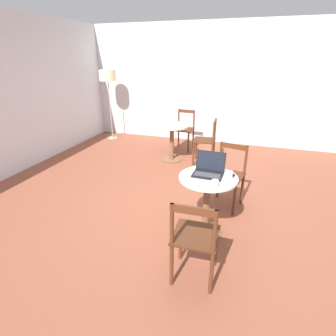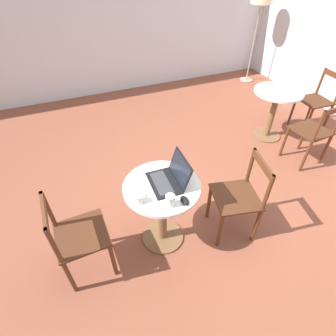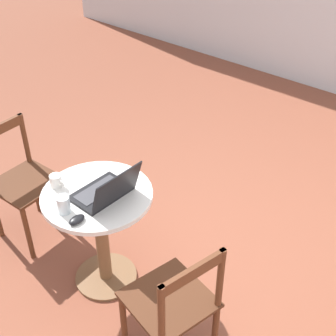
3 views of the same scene
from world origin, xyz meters
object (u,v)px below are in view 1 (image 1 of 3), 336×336
object	(u,v)px
cafe_table_mid	(172,135)
floor_lamp	(108,78)
chair_mid_right	(184,129)
mouse	(231,175)
cafe_table_near	(207,193)
chair_mid_front	(206,141)
chair_near_left	(195,239)
mug	(215,184)
chair_near_right	(228,176)
laptop	(209,170)
drinking_glass	(229,176)

from	to	relation	value
cafe_table_mid	floor_lamp	world-z (taller)	floor_lamp
chair_mid_right	mouse	size ratio (longest dim) A/B	8.72
cafe_table_mid	cafe_table_near	bearing A→B (deg)	-153.06
chair_mid_front	mouse	xyz separation A→B (m)	(-2.11, -0.65, 0.30)
chair_near_left	mouse	bearing A→B (deg)	-13.60
mouse	chair_mid_right	bearing A→B (deg)	24.44
cafe_table_near	mug	size ratio (longest dim) A/B	6.83
chair_near_right	mouse	xyz separation A→B (m)	(-0.62, -0.07, 0.30)
chair_near_right	mouse	world-z (taller)	chair_near_right
chair_mid_right	mug	distance (m)	3.38
chair_mid_front	chair_mid_right	bearing A→B (deg)	41.66
chair_mid_right	floor_lamp	distance (m)	2.23
mouse	laptop	bearing A→B (deg)	96.22
chair_near_left	mug	distance (m)	0.62
chair_near_right	cafe_table_mid	bearing A→B (deg)	41.20
laptop	drinking_glass	world-z (taller)	laptop
chair_mid_front	cafe_table_mid	bearing A→B (deg)	93.89
floor_lamp	laptop	xyz separation A→B (m)	(-3.08, -3.01, -0.70)
chair_near_left	floor_lamp	bearing A→B (deg)	37.93
chair_near_left	chair_mid_right	xyz separation A→B (m)	(3.69, 1.08, 0.00)
mouse	floor_lamp	bearing A→B (deg)	46.84
cafe_table_mid	chair_mid_front	size ratio (longest dim) A/B	0.84
floor_lamp	laptop	distance (m)	4.36
cafe_table_near	floor_lamp	bearing A→B (deg)	43.76
chair_near_right	mug	world-z (taller)	chair_near_right
chair_near_left	drinking_glass	world-z (taller)	chair_near_left
cafe_table_mid	chair_mid_front	xyz separation A→B (m)	(0.05, -0.69, -0.07)
cafe_table_near	chair_near_right	size ratio (longest dim) A/B	0.84
chair_near_right	chair_near_left	bearing A→B (deg)	174.79
chair_near_left	mouse	distance (m)	0.93
cafe_table_near	floor_lamp	distance (m)	4.47
mouse	mug	bearing A→B (deg)	158.22
chair_near_right	mug	size ratio (longest dim) A/B	8.14
cafe_table_near	chair_near_right	xyz separation A→B (m)	(0.72, -0.16, -0.07)
chair_mid_right	mug	bearing A→B (deg)	-159.92
laptop	mug	distance (m)	0.32
cafe_table_mid	chair_near_right	world-z (taller)	chair_near_right
mug	chair_mid_front	bearing A→B (deg)	11.94
mouse	cafe_table_near	bearing A→B (deg)	112.59
mug	cafe_table_near	bearing A→B (deg)	24.83
cafe_table_near	chair_mid_front	world-z (taller)	chair_mid_front
laptop	mug	bearing A→B (deg)	-158.67
chair_near_left	drinking_glass	distance (m)	0.84
cafe_table_mid	chair_near_right	bearing A→B (deg)	-138.80
cafe_table_near	cafe_table_mid	distance (m)	2.43
floor_lamp	mug	distance (m)	4.66
chair_near_right	chair_mid_right	bearing A→B (deg)	28.77
chair_near_left	laptop	distance (m)	0.89
chair_mid_front	chair_near_left	bearing A→B (deg)	-171.58
chair_mid_front	laptop	distance (m)	2.20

